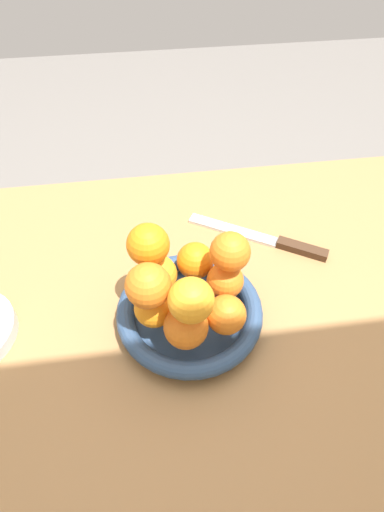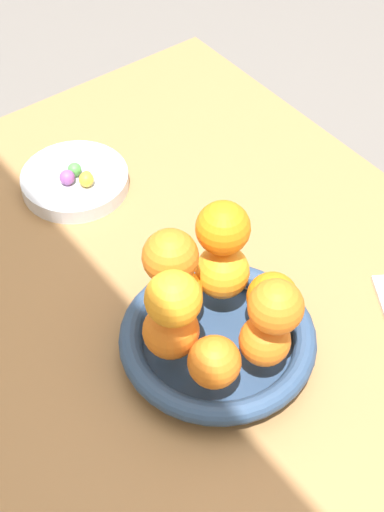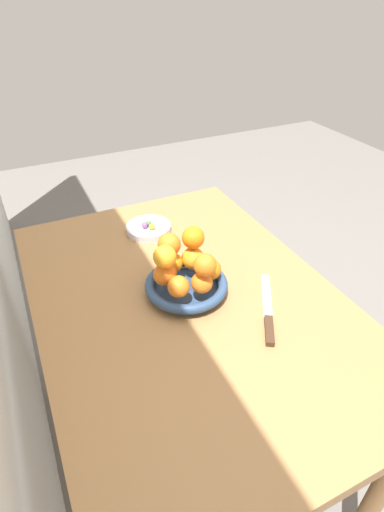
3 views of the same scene
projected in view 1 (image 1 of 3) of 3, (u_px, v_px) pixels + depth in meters
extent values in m
plane|color=slate|center=(197.00, 459.00, 1.17)|extent=(6.00, 6.00, 0.00)
cube|color=#9E7042|center=(201.00, 328.00, 0.63)|extent=(1.10, 0.76, 0.04)
cylinder|color=#9E7042|center=(348.00, 281.00, 1.16)|extent=(0.05, 0.05, 0.70)
cylinder|color=#9E7042|center=(0.00, 321.00, 1.07)|extent=(0.05, 0.05, 0.70)
cylinder|color=navy|center=(190.00, 318.00, 0.61)|extent=(0.18, 0.18, 0.01)
torus|color=navy|center=(190.00, 310.00, 0.60)|extent=(0.22, 0.22, 0.03)
sphere|color=orange|center=(225.00, 281.00, 0.58)|extent=(0.05, 0.05, 0.05)
sphere|color=orange|center=(193.00, 261.00, 0.61)|extent=(0.06, 0.06, 0.06)
sphere|color=orange|center=(157.00, 275.00, 0.59)|extent=(0.06, 0.06, 0.06)
sphere|color=orange|center=(154.00, 308.00, 0.55)|extent=(0.06, 0.06, 0.06)
sphere|color=orange|center=(186.00, 327.00, 0.53)|extent=(0.06, 0.06, 0.06)
sphere|color=orange|center=(226.00, 315.00, 0.54)|extent=(0.06, 0.06, 0.06)
sphere|color=orange|center=(148.00, 245.00, 0.54)|extent=(0.06, 0.06, 0.06)
sphere|color=orange|center=(191.00, 300.00, 0.48)|extent=(0.06, 0.06, 0.06)
sphere|color=orange|center=(148.00, 286.00, 0.50)|extent=(0.06, 0.06, 0.06)
sphere|color=orange|center=(230.00, 252.00, 0.55)|extent=(0.06, 0.06, 0.06)
cube|color=#3F2819|center=(302.00, 249.00, 0.71)|extent=(0.09, 0.06, 0.01)
cube|color=silver|center=(233.00, 230.00, 0.75)|extent=(0.16, 0.11, 0.01)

